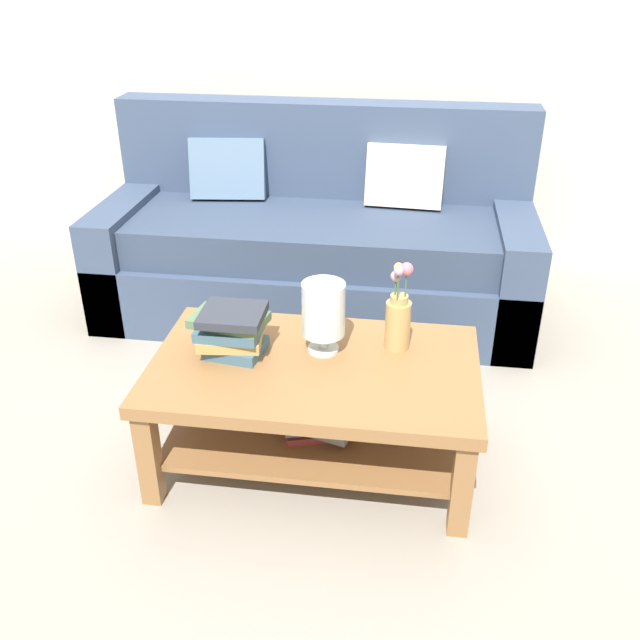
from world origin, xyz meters
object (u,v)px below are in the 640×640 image
Objects in this scene: couch at (317,245)px; coffee_table at (315,392)px; book_stack_main at (232,330)px; glass_hurricane_vase at (323,311)px; flower_pitcher at (398,316)px.

coffee_table is (0.19, -1.31, -0.05)m from couch.
book_stack_main is at bearing 174.30° from coffee_table.
coffee_table is at bearing -100.71° from glass_hurricane_vase.
couch is 1.26m from flower_pitcher.
couch is 1.87× the size of coffee_table.
flower_pitcher is at bearing 29.50° from coffee_table.
couch is 7.59× the size of book_stack_main.
book_stack_main is (-0.31, 0.03, 0.22)m from coffee_table.
flower_pitcher is at bearing 12.40° from book_stack_main.
glass_hurricane_vase is (0.20, -1.21, 0.24)m from couch.
flower_pitcher reaches higher than glass_hurricane_vase.
flower_pitcher is (0.60, 0.13, 0.03)m from book_stack_main.
coffee_table is at bearing -5.70° from book_stack_main.
book_stack_main is at bearing -167.60° from flower_pitcher.
glass_hurricane_vase is 0.79× the size of flower_pitcher.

